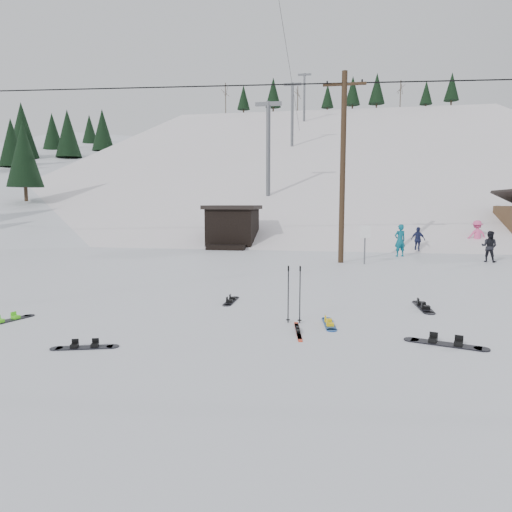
# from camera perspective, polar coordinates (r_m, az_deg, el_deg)

# --- Properties ---
(ground) EXTENTS (200.00, 200.00, 0.00)m
(ground) POSITION_cam_1_polar(r_m,az_deg,el_deg) (9.07, -1.86, -11.83)
(ground) COLOR silver
(ground) RESTS_ON ground
(ski_slope) EXTENTS (60.00, 85.24, 65.97)m
(ski_slope) POSITION_cam_1_polar(r_m,az_deg,el_deg) (65.16, 8.30, -6.67)
(ski_slope) COLOR white
(ski_slope) RESTS_ON ground
(ridge_left) EXTENTS (47.54, 95.03, 58.38)m
(ridge_left) POSITION_cam_1_polar(r_m,az_deg,el_deg) (69.31, -23.33, -5.50)
(ridge_left) COLOR silver
(ridge_left) RESTS_ON ground
(treeline_left) EXTENTS (20.00, 64.00, 10.00)m
(treeline_left) POSITION_cam_1_polar(r_m,az_deg,el_deg) (60.28, -26.39, 3.17)
(treeline_left) COLOR black
(treeline_left) RESTS_ON ground
(treeline_crest) EXTENTS (50.00, 6.00, 10.00)m
(treeline_crest) POSITION_cam_1_polar(r_m,az_deg,el_deg) (94.48, 9.03, 4.76)
(treeline_crest) COLOR black
(treeline_crest) RESTS_ON ski_slope
(utility_pole) EXTENTS (2.00, 0.26, 9.00)m
(utility_pole) POSITION_cam_1_polar(r_m,az_deg,el_deg) (22.49, 10.79, 11.10)
(utility_pole) COLOR #3A2819
(utility_pole) RESTS_ON ground
(trail_sign) EXTENTS (0.50, 0.09, 1.85)m
(trail_sign) POSITION_cam_1_polar(r_m,az_deg,el_deg) (22.09, 13.47, 2.28)
(trail_sign) COLOR #595B60
(trail_sign) RESTS_ON ground
(lift_hut) EXTENTS (3.40, 4.10, 2.75)m
(lift_hut) POSITION_cam_1_polar(r_m,az_deg,el_deg) (30.17, -2.94, 3.72)
(lift_hut) COLOR black
(lift_hut) RESTS_ON ground
(lift_tower_near) EXTENTS (2.20, 0.36, 8.00)m
(lift_tower_near) POSITION_cam_1_polar(r_m,az_deg,el_deg) (39.17, 1.55, 13.90)
(lift_tower_near) COLOR #595B60
(lift_tower_near) RESTS_ON ski_slope
(lift_tower_mid) EXTENTS (2.20, 0.36, 8.00)m
(lift_tower_mid) POSITION_cam_1_polar(r_m,az_deg,el_deg) (59.82, 4.56, 17.64)
(lift_tower_mid) COLOR #595B60
(lift_tower_mid) RESTS_ON ski_slope
(lift_tower_far) EXTENTS (2.20, 0.36, 8.00)m
(lift_tower_far) POSITION_cam_1_polar(r_m,az_deg,el_deg) (80.67, 6.06, 19.43)
(lift_tower_far) COLOR #595B60
(lift_tower_far) RESTS_ON ski_slope
(hero_snowboard) EXTENTS (0.38, 1.28, 0.09)m
(hero_snowboard) POSITION_cam_1_polar(r_m,az_deg,el_deg) (11.09, 9.12, -8.35)
(hero_snowboard) COLOR #17489B
(hero_snowboard) RESTS_ON ground
(hero_skis) EXTENTS (0.32, 1.54, 0.08)m
(hero_skis) POSITION_cam_1_polar(r_m,az_deg,el_deg) (10.41, 5.27, -9.28)
(hero_skis) COLOR red
(hero_skis) RESTS_ON ground
(ski_poles) EXTENTS (0.38, 0.10, 1.39)m
(ski_poles) POSITION_cam_1_polar(r_m,az_deg,el_deg) (11.00, 4.78, -4.73)
(ski_poles) COLOR black
(ski_poles) RESTS_ON ground
(board_scatter_a) EXTENTS (1.29, 0.56, 0.09)m
(board_scatter_a) POSITION_cam_1_polar(r_m,az_deg,el_deg) (9.86, -20.62, -10.59)
(board_scatter_a) COLOR black
(board_scatter_a) RESTS_ON ground
(board_scatter_b) EXTENTS (0.26, 1.34, 0.09)m
(board_scatter_b) POSITION_cam_1_polar(r_m,az_deg,el_deg) (13.46, -3.15, -5.61)
(board_scatter_b) COLOR black
(board_scatter_b) RESTS_ON ground
(board_scatter_c) EXTENTS (0.61, 1.36, 0.10)m
(board_scatter_c) POSITION_cam_1_polar(r_m,az_deg,el_deg) (12.79, -28.60, -7.06)
(board_scatter_c) COLOR black
(board_scatter_c) RESTS_ON ground
(board_scatter_d) EXTENTS (1.58, 0.72, 0.12)m
(board_scatter_d) POSITION_cam_1_polar(r_m,az_deg,el_deg) (10.20, 22.61, -10.06)
(board_scatter_d) COLOR black
(board_scatter_d) RESTS_ON ground
(board_scatter_f) EXTENTS (0.38, 1.66, 0.12)m
(board_scatter_f) POSITION_cam_1_polar(r_m,az_deg,el_deg) (13.47, 20.18, -5.97)
(board_scatter_f) COLOR black
(board_scatter_f) RESTS_ON ground
(skier_teal) EXTENTS (0.75, 0.64, 1.75)m
(skier_teal) POSITION_cam_1_polar(r_m,az_deg,el_deg) (25.90, 17.55, 1.88)
(skier_teal) COLOR #0B5C71
(skier_teal) RESTS_ON ground
(skier_dark) EXTENTS (0.94, 0.88, 1.53)m
(skier_dark) POSITION_cam_1_polar(r_m,az_deg,el_deg) (25.11, 27.14, 1.06)
(skier_dark) COLOR black
(skier_dark) RESTS_ON ground
(skier_pink) EXTENTS (1.30, 0.90, 1.84)m
(skier_pink) POSITION_cam_1_polar(r_m,az_deg,el_deg) (31.12, 25.88, 2.34)
(skier_pink) COLOR #EC5391
(skier_pink) RESTS_ON ground
(skier_navy) EXTENTS (0.92, 0.83, 1.50)m
(skier_navy) POSITION_cam_1_polar(r_m,az_deg,el_deg) (28.43, 19.60, 1.94)
(skier_navy) COLOR #1D2248
(skier_navy) RESTS_ON ground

